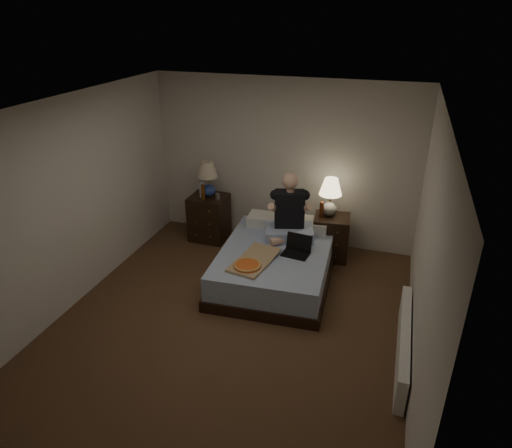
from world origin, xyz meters
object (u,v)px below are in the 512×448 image
(lamp_left, at_px, (208,179))
(beer_bottle_left, at_px, (203,192))
(nightstand_right, at_px, (331,237))
(lamp_right, at_px, (330,197))
(beer_bottle_right, at_px, (322,210))
(water_bottle, at_px, (202,189))
(radiator, at_px, (403,343))
(laptop, at_px, (296,247))
(soda_can, at_px, (218,197))
(bed, at_px, (275,265))
(person, at_px, (290,207))
(pizza_box, at_px, (247,266))
(nightstand_left, at_px, (209,217))

(lamp_left, height_order, beer_bottle_left, lamp_left)
(nightstand_right, height_order, lamp_right, lamp_right)
(lamp_right, xyz_separation_m, beer_bottle_right, (-0.09, -0.10, -0.17))
(nightstand_right, xyz_separation_m, lamp_left, (-1.93, 0.04, 0.67))
(water_bottle, height_order, radiator, water_bottle)
(nightstand_right, height_order, lamp_left, lamp_left)
(nightstand_right, xyz_separation_m, beer_bottle_right, (-0.15, -0.05, 0.44))
(beer_bottle_right, relative_size, laptop, 0.68)
(radiator, bearing_deg, beer_bottle_left, 149.06)
(water_bottle, relative_size, laptop, 0.74)
(nightstand_right, relative_size, beer_bottle_right, 2.85)
(soda_can, height_order, beer_bottle_left, beer_bottle_left)
(bed, bearing_deg, person, 74.17)
(lamp_left, distance_m, person, 1.49)
(soda_can, bearing_deg, bed, -35.12)
(beer_bottle_right, bearing_deg, pizza_box, -115.28)
(lamp_left, relative_size, radiator, 0.35)
(person, xyz_separation_m, laptop, (0.20, -0.44, -0.34))
(water_bottle, bearing_deg, nightstand_left, 34.01)
(beer_bottle_left, xyz_separation_m, pizza_box, (1.16, -1.33, -0.33))
(nightstand_right, height_order, soda_can, soda_can)
(lamp_right, distance_m, laptop, 1.04)
(nightstand_left, xyz_separation_m, pizza_box, (1.13, -1.45, 0.15))
(beer_bottle_right, bearing_deg, water_bottle, 179.22)
(lamp_right, distance_m, person, 0.69)
(lamp_left, xyz_separation_m, laptop, (1.61, -0.94, -0.41))
(bed, distance_m, nightstand_right, 1.05)
(water_bottle, bearing_deg, soda_can, -4.81)
(bed, relative_size, soda_can, 18.66)
(nightstand_right, bearing_deg, beer_bottle_right, -168.27)
(beer_bottle_right, height_order, laptop, beer_bottle_right)
(soda_can, bearing_deg, radiator, -33.51)
(water_bottle, distance_m, pizza_box, 1.88)
(laptop, height_order, pizza_box, laptop)
(bed, relative_size, beer_bottle_left, 8.11)
(beer_bottle_right, bearing_deg, nightstand_right, 17.96)
(radiator, bearing_deg, soda_can, 146.49)
(nightstand_right, height_order, person, person)
(nightstand_left, relative_size, nightstand_right, 1.10)
(bed, relative_size, nightstand_right, 2.85)
(beer_bottle_left, bearing_deg, bed, -29.06)
(beer_bottle_left, relative_size, beer_bottle_right, 1.00)
(beer_bottle_left, distance_m, pizza_box, 1.79)
(soda_can, xyz_separation_m, laptop, (1.43, -0.86, -0.18))
(lamp_right, distance_m, beer_bottle_right, 0.21)
(pizza_box, bearing_deg, nightstand_right, 70.93)
(beer_bottle_right, relative_size, person, 0.25)
(nightstand_left, relative_size, laptop, 2.12)
(beer_bottle_right, bearing_deg, beer_bottle_left, -178.56)
(water_bottle, height_order, soda_can, water_bottle)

